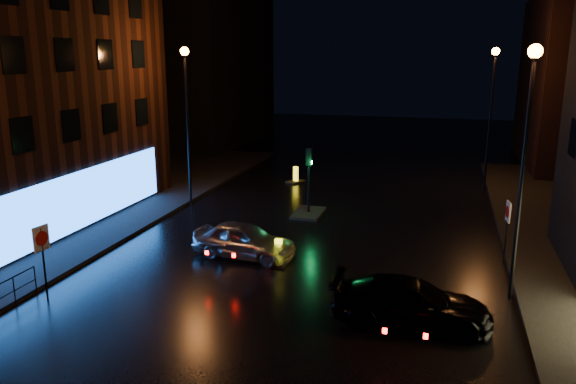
# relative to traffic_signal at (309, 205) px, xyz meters

# --- Properties ---
(ground) EXTENTS (120.00, 120.00, 0.00)m
(ground) POSITION_rel_traffic_signal_xyz_m (1.20, -14.00, -0.50)
(ground) COLOR black
(ground) RESTS_ON ground
(pavement_left) EXTENTS (12.00, 44.00, 0.15)m
(pavement_left) POSITION_rel_traffic_signal_xyz_m (-12.80, -6.00, -0.43)
(pavement_left) COLOR black
(pavement_left) RESTS_ON ground
(building_far_left) EXTENTS (8.00, 16.00, 14.00)m
(building_far_left) POSITION_rel_traffic_signal_xyz_m (-14.80, 21.00, 6.50)
(building_far_left) COLOR black
(building_far_left) RESTS_ON ground
(street_lamp_lfar) EXTENTS (0.44, 0.44, 8.37)m
(street_lamp_lfar) POSITION_rel_traffic_signal_xyz_m (-6.60, -0.00, 5.06)
(street_lamp_lfar) COLOR black
(street_lamp_lfar) RESTS_ON ground
(street_lamp_rnear) EXTENTS (0.44, 0.44, 8.37)m
(street_lamp_rnear) POSITION_rel_traffic_signal_xyz_m (9.00, -8.00, 5.06)
(street_lamp_rnear) COLOR black
(street_lamp_rnear) RESTS_ON ground
(street_lamp_rfar) EXTENTS (0.44, 0.44, 8.37)m
(street_lamp_rfar) POSITION_rel_traffic_signal_xyz_m (9.00, 8.00, 5.06)
(street_lamp_rfar) COLOR black
(street_lamp_rfar) RESTS_ON ground
(traffic_signal) EXTENTS (1.40, 2.40, 3.45)m
(traffic_signal) POSITION_rel_traffic_signal_xyz_m (0.00, 0.00, 0.00)
(traffic_signal) COLOR black
(traffic_signal) RESTS_ON ground
(silver_hatchback) EXTENTS (4.37, 2.13, 1.44)m
(silver_hatchback) POSITION_rel_traffic_signal_xyz_m (-1.05, -6.74, 0.22)
(silver_hatchback) COLOR #A8AAB0
(silver_hatchback) RESTS_ON ground
(dark_sedan) EXTENTS (4.88, 2.07, 1.41)m
(dark_sedan) POSITION_rel_traffic_signal_xyz_m (5.85, -10.83, 0.20)
(dark_sedan) COLOR black
(dark_sedan) RESTS_ON ground
(bollard_near) EXTENTS (0.83, 1.18, 0.99)m
(bollard_near) POSITION_rel_traffic_signal_xyz_m (0.49, -7.01, -0.28)
(bollard_near) COLOR black
(bollard_near) RESTS_ON ground
(bollard_far) EXTENTS (1.21, 1.40, 1.03)m
(bollard_far) POSITION_rel_traffic_signal_xyz_m (-2.50, 6.80, -0.28)
(bollard_far) COLOR black
(bollard_far) RESTS_ON ground
(road_sign_left) EXTENTS (0.16, 0.63, 2.58)m
(road_sign_left) POSITION_rel_traffic_signal_xyz_m (-6.09, -12.32, 1.43)
(road_sign_left) COLOR black
(road_sign_left) RESTS_ON ground
(road_sign_right) EXTENTS (0.15, 0.60, 2.46)m
(road_sign_right) POSITION_rel_traffic_signal_xyz_m (9.10, -4.39, 1.34)
(road_sign_right) COLOR black
(road_sign_right) RESTS_ON ground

